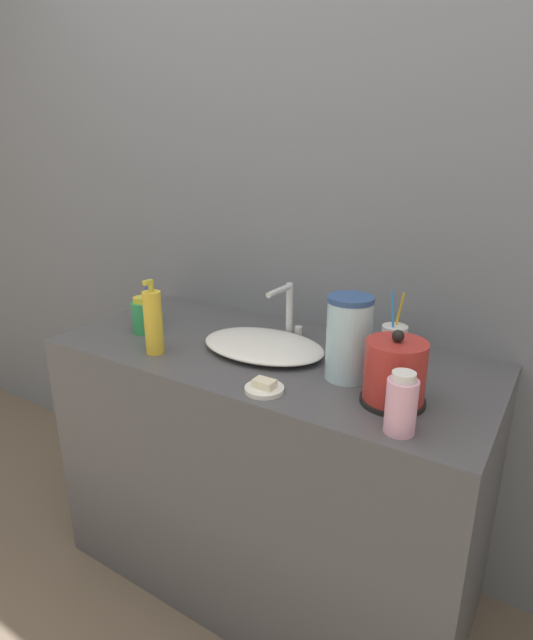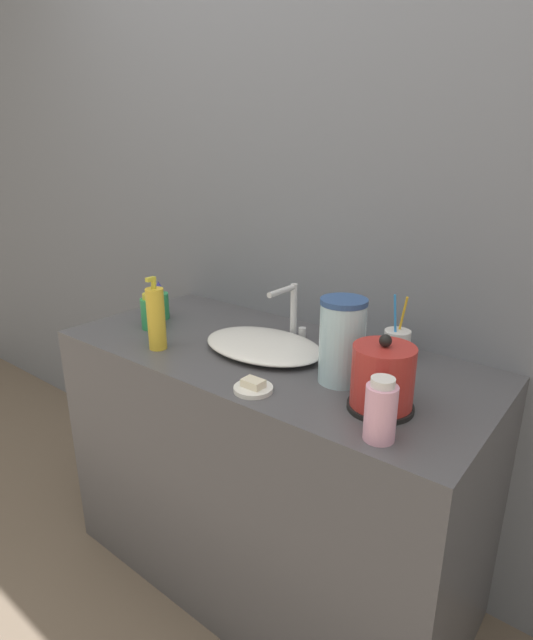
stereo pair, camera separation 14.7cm
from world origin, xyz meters
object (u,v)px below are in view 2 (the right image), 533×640
(electric_kettle, at_px, (382,380))
(hand_cream_bottle, at_px, (381,411))
(lotion_bottle, at_px, (156,318))
(mouthwash_bottle, at_px, (152,312))
(shampoo_bottle, at_px, (160,305))
(water_pitcher, at_px, (342,341))
(faucet, at_px, (292,309))
(toothbrush_cup, at_px, (397,343))

(electric_kettle, distance_m, hand_cream_bottle, 0.13)
(lotion_bottle, distance_m, mouthwash_bottle, 0.20)
(shampoo_bottle, distance_m, mouthwash_bottle, 0.10)
(water_pitcher, bearing_deg, hand_cream_bottle, -43.01)
(faucet, distance_m, hand_cream_bottle, 0.61)
(toothbrush_cup, bearing_deg, lotion_bottle, -146.59)
(faucet, height_order, mouthwash_bottle, faucet)
(electric_kettle, bearing_deg, toothbrush_cup, 108.56)
(faucet, bearing_deg, electric_kettle, -29.46)
(mouthwash_bottle, distance_m, hand_cream_bottle, 0.93)
(toothbrush_cup, height_order, mouthwash_bottle, toothbrush_cup)
(electric_kettle, distance_m, toothbrush_cup, 0.34)
(lotion_bottle, xyz_separation_m, water_pitcher, (0.55, 0.15, 0.02))
(lotion_bottle, relative_size, water_pitcher, 1.00)
(toothbrush_cup, xyz_separation_m, water_pitcher, (-0.04, -0.25, 0.07))
(mouthwash_bottle, bearing_deg, hand_cream_bottle, -9.53)
(electric_kettle, xyz_separation_m, toothbrush_cup, (-0.11, 0.32, -0.03))
(shampoo_bottle, bearing_deg, lotion_bottle, -41.61)
(toothbrush_cup, height_order, lotion_bottle, lotion_bottle)
(water_pitcher, bearing_deg, toothbrush_cup, 80.03)
(toothbrush_cup, bearing_deg, water_pitcher, -99.97)
(electric_kettle, bearing_deg, shampoo_bottle, 172.63)
(lotion_bottle, bearing_deg, water_pitcher, 14.90)
(water_pitcher, bearing_deg, electric_kettle, -25.57)
(hand_cream_bottle, bearing_deg, water_pitcher, 136.99)
(shampoo_bottle, bearing_deg, mouthwash_bottle, -54.94)
(hand_cream_bottle, bearing_deg, lotion_bottle, 176.63)
(electric_kettle, height_order, shampoo_bottle, electric_kettle)
(lotion_bottle, height_order, water_pitcher, same)
(water_pitcher, bearing_deg, lotion_bottle, -165.10)
(shampoo_bottle, height_order, mouthwash_bottle, shampoo_bottle)
(electric_kettle, relative_size, toothbrush_cup, 0.98)
(electric_kettle, relative_size, hand_cream_bottle, 1.33)
(lotion_bottle, distance_m, water_pitcher, 0.57)
(electric_kettle, relative_size, water_pitcher, 0.83)
(toothbrush_cup, distance_m, mouthwash_bottle, 0.81)
(toothbrush_cup, relative_size, water_pitcher, 0.84)
(shampoo_bottle, relative_size, water_pitcher, 0.61)
(toothbrush_cup, relative_size, hand_cream_bottle, 1.35)
(toothbrush_cup, distance_m, shampoo_bottle, 0.84)
(faucet, xyz_separation_m, shampoo_bottle, (-0.49, -0.12, -0.05))
(faucet, relative_size, mouthwash_bottle, 1.46)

